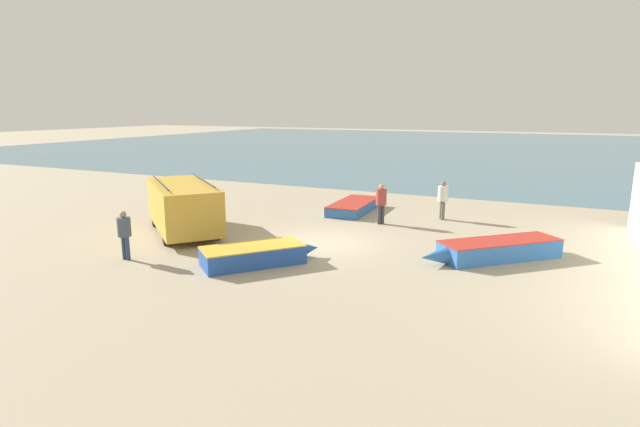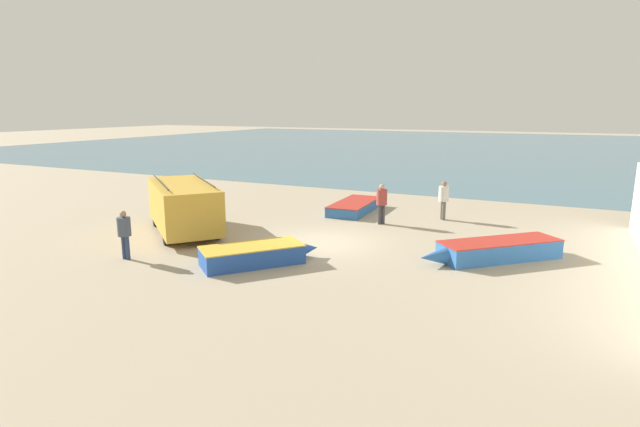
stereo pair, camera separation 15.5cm
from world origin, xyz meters
TOP-DOWN VIEW (x-y plane):
  - ground_plane at (0.00, 0.00)m, footprint 200.00×200.00m
  - sea_water at (0.00, 52.00)m, footprint 120.00×80.00m
  - parked_van at (-5.93, -1.00)m, footprint 5.55×5.12m
  - fishing_rowboat_0 at (6.15, 0.61)m, footprint 4.38×4.22m
  - fishing_rowboat_1 at (-0.87, -3.33)m, footprint 3.31×3.71m
  - fishing_rowboat_2 at (-1.16, 6.13)m, footprint 1.81×4.83m
  - fisherman_0 at (3.21, 6.07)m, footprint 0.47×0.47m
  - fisherman_1 at (0.94, 3.99)m, footprint 0.47×0.47m
  - fisherman_2 at (-5.17, -4.84)m, footprint 0.44×0.44m

SIDE VIEW (x-z plane):
  - ground_plane at x=0.00m, z-range 0.00..0.00m
  - sea_water at x=0.00m, z-range 0.00..0.01m
  - fishing_rowboat_2 at x=-1.16m, z-range 0.00..0.50m
  - fishing_rowboat_1 at x=-0.87m, z-range 0.00..0.64m
  - fishing_rowboat_0 at x=6.15m, z-range 0.00..0.66m
  - fisherman_2 at x=-5.17m, z-range 0.17..1.85m
  - fisherman_0 at x=3.21m, z-range 0.18..1.97m
  - fisherman_1 at x=0.94m, z-range 0.18..1.97m
  - parked_van at x=-5.93m, z-range 0.05..2.23m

